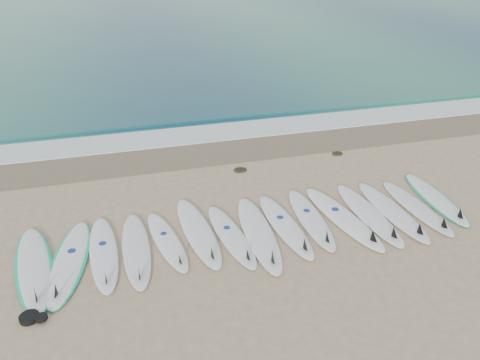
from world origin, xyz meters
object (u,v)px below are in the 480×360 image
object	(u,v)px
leash_coil	(32,318)
surfboard_0	(34,268)
surfboard_14	(436,199)
surfboard_7	(259,234)

from	to	relation	value
leash_coil	surfboard_0	bearing A→B (deg)	94.67
leash_coil	surfboard_14	bearing A→B (deg)	10.27
surfboard_0	leash_coil	xyz separation A→B (m)	(0.11, -1.35, -0.00)
surfboard_7	leash_coil	xyz separation A→B (m)	(-4.28, -1.27, -0.02)
surfboard_14	leash_coil	distance (m)	8.89
surfboard_14	surfboard_0	bearing A→B (deg)	-174.18
surfboard_7	leash_coil	bearing A→B (deg)	-160.46
surfboard_7	leash_coil	size ratio (longest dim) A/B	6.37
surfboard_7	surfboard_0	bearing A→B (deg)	-178.00
leash_coil	surfboard_7	bearing A→B (deg)	16.50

